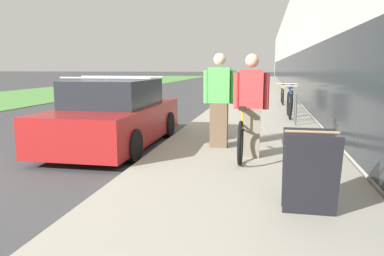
% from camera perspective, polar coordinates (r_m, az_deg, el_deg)
% --- Properties ---
extents(sidewalk_slab, '(3.50, 70.00, 0.11)m').
position_cam_1_polar(sidewalk_slab, '(25.07, 10.38, 5.52)').
color(sidewalk_slab, gray).
rests_on(sidewalk_slab, ground).
extents(storefront_facade, '(10.01, 70.00, 6.24)m').
position_cam_1_polar(storefront_facade, '(33.67, 22.58, 11.13)').
color(storefront_facade, '#BCB7AD').
rests_on(storefront_facade, ground).
extents(lawn_strip, '(7.47, 70.00, 0.03)m').
position_cam_1_polar(lawn_strip, '(32.01, -13.80, 6.14)').
color(lawn_strip, '#518E42').
rests_on(lawn_strip, ground).
extents(tandem_bicycle, '(0.52, 2.71, 0.91)m').
position_cam_1_polar(tandem_bicycle, '(6.96, 7.92, -0.48)').
color(tandem_bicycle, black).
rests_on(tandem_bicycle, sidewalk_slab).
extents(person_rider, '(0.61, 0.24, 1.78)m').
position_cam_1_polar(person_rider, '(6.54, 8.98, 3.36)').
color(person_rider, '#756B5B').
rests_on(person_rider, sidewalk_slab).
extents(person_bystander, '(0.62, 0.24, 1.82)m').
position_cam_1_polar(person_bystander, '(7.28, 4.17, 4.20)').
color(person_bystander, brown).
rests_on(person_bystander, sidewalk_slab).
extents(bike_rack_hoop, '(0.05, 0.60, 0.84)m').
position_cam_1_polar(bike_rack_hoop, '(10.67, 15.44, 3.36)').
color(bike_rack_hoop, '#4C4C51').
rests_on(bike_rack_hoop, sidewalk_slab).
extents(cruiser_bike_nearest, '(0.52, 1.73, 0.97)m').
position_cam_1_polar(cruiser_bike_nearest, '(11.98, 14.60, 3.50)').
color(cruiser_bike_nearest, black).
rests_on(cruiser_bike_nearest, sidewalk_slab).
extents(cruiser_bike_middle, '(0.52, 1.75, 0.95)m').
position_cam_1_polar(cruiser_bike_middle, '(14.08, 14.80, 4.29)').
color(cruiser_bike_middle, black).
rests_on(cruiser_bike_middle, sidewalk_slab).
extents(cruiser_bike_farthest, '(0.52, 1.81, 0.84)m').
position_cam_1_polar(cruiser_bike_farthest, '(16.33, 13.61, 4.87)').
color(cruiser_bike_farthest, black).
rests_on(cruiser_bike_farthest, sidewalk_slab).
extents(sandwich_board_sign, '(0.56, 0.56, 0.90)m').
position_cam_1_polar(sandwich_board_sign, '(4.25, 17.52, -6.33)').
color(sandwich_board_sign, black).
rests_on(sandwich_board_sign, sidewalk_slab).
extents(parked_sedan_curbside, '(1.87, 4.06, 1.47)m').
position_cam_1_polar(parked_sedan_curbside, '(7.99, -11.69, 1.77)').
color(parked_sedan_curbside, maroon).
rests_on(parked_sedan_curbside, ground).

